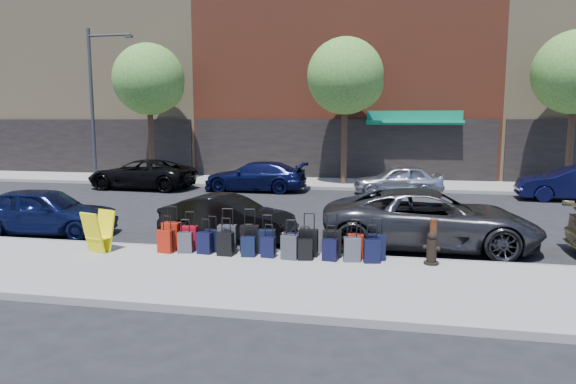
% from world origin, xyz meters
% --- Properties ---
extents(ground, '(120.00, 120.00, 0.00)m').
position_xyz_m(ground, '(0.00, 0.00, 0.00)').
color(ground, black).
rests_on(ground, ground).
extents(sidewalk_near, '(60.00, 4.00, 0.15)m').
position_xyz_m(sidewalk_near, '(0.00, -6.50, 0.07)').
color(sidewalk_near, gray).
rests_on(sidewalk_near, ground).
extents(sidewalk_far, '(60.00, 4.00, 0.15)m').
position_xyz_m(sidewalk_far, '(0.00, 10.00, 0.07)').
color(sidewalk_far, gray).
rests_on(sidewalk_far, ground).
extents(curb_near, '(60.00, 0.08, 0.15)m').
position_xyz_m(curb_near, '(0.00, -4.48, 0.07)').
color(curb_near, gray).
rests_on(curb_near, ground).
extents(curb_far, '(60.00, 0.08, 0.15)m').
position_xyz_m(curb_far, '(0.00, 7.98, 0.07)').
color(curb_far, gray).
rests_on(curb_far, ground).
extents(building_left, '(15.00, 12.12, 16.00)m').
position_xyz_m(building_left, '(-16.00, 17.98, 7.98)').
color(building_left, '#8F7B58').
rests_on(building_left, ground).
extents(building_center, '(17.00, 12.85, 20.00)m').
position_xyz_m(building_center, '(0.00, 17.99, 9.98)').
color(building_center, brown).
rests_on(building_center, ground).
extents(tree_left, '(3.80, 3.80, 7.27)m').
position_xyz_m(tree_left, '(-9.86, 9.50, 5.41)').
color(tree_left, black).
rests_on(tree_left, sidewalk_far).
extents(tree_center, '(3.80, 3.80, 7.27)m').
position_xyz_m(tree_center, '(0.64, 9.50, 5.41)').
color(tree_center, black).
rests_on(tree_center, sidewalk_far).
extents(streetlight, '(2.59, 0.18, 8.00)m').
position_xyz_m(streetlight, '(-12.80, 8.80, 4.66)').
color(streetlight, '#333338').
rests_on(streetlight, sidewalk_far).
extents(suitcase_front_0, '(0.47, 0.29, 1.07)m').
position_xyz_m(suitcase_front_0, '(-2.53, -4.77, 0.49)').
color(suitcase_front_0, '#B51E0B').
rests_on(suitcase_front_0, sidewalk_near).
extents(suitcase_front_1, '(0.40, 0.24, 0.95)m').
position_xyz_m(suitcase_front_1, '(-2.06, -4.77, 0.45)').
color(suitcase_front_1, '#A70A19').
rests_on(suitcase_front_1, sidewalk_near).
extents(suitcase_front_2, '(0.38, 0.23, 0.88)m').
position_xyz_m(suitcase_front_2, '(-1.45, -4.85, 0.43)').
color(suitcase_front_2, black).
rests_on(suitcase_front_2, sidewalk_near).
extents(suitcase_front_3, '(0.47, 0.30, 1.08)m').
position_xyz_m(suitcase_front_3, '(-1.05, -4.84, 0.49)').
color(suitcase_front_3, '#37373C').
rests_on(suitcase_front_3, sidewalk_near).
extents(suitcase_front_4, '(0.48, 0.31, 1.07)m').
position_xyz_m(suitcase_front_4, '(-0.51, -4.76, 0.49)').
color(suitcase_front_4, black).
rests_on(suitcase_front_4, sidewalk_near).
extents(suitcase_front_5, '(0.40, 0.24, 0.94)m').
position_xyz_m(suitcase_front_5, '(-0.07, -4.76, 0.44)').
color(suitcase_front_5, black).
rests_on(suitcase_front_5, sidewalk_near).
extents(suitcase_front_6, '(0.37, 0.23, 0.87)m').
position_xyz_m(suitcase_front_6, '(0.53, -4.84, 0.42)').
color(suitcase_front_6, black).
rests_on(suitcase_front_6, sidewalk_near).
extents(suitcase_front_7, '(0.43, 0.24, 1.03)m').
position_xyz_m(suitcase_front_7, '(0.95, -4.81, 0.47)').
color(suitcase_front_7, black).
rests_on(suitcase_front_7, sidewalk_near).
extents(suitcase_front_8, '(0.46, 0.31, 1.02)m').
position_xyz_m(suitcase_front_8, '(1.50, -4.79, 0.47)').
color(suitcase_front_8, black).
rests_on(suitcase_front_8, sidewalk_near).
extents(suitcase_front_9, '(0.38, 0.21, 0.91)m').
position_xyz_m(suitcase_front_9, '(2.05, -4.76, 0.43)').
color(suitcase_front_9, '#A2160A').
rests_on(suitcase_front_9, sidewalk_near).
extents(suitcase_front_10, '(0.41, 0.25, 0.96)m').
position_xyz_m(suitcase_front_10, '(2.54, -4.83, 0.45)').
color(suitcase_front_10, black).
rests_on(suitcase_front_10, sidewalk_near).
extents(suitcase_back_0, '(0.41, 0.29, 0.91)m').
position_xyz_m(suitcase_back_0, '(-2.51, -5.16, 0.43)').
color(suitcase_back_0, '#9F190A').
rests_on(suitcase_back_0, sidewalk_near).
extents(suitcase_back_1, '(0.37, 0.26, 0.82)m').
position_xyz_m(suitcase_back_1, '(-2.04, -5.09, 0.41)').
color(suitcase_back_1, '#3F3F45').
rests_on(suitcase_back_1, sidewalk_near).
extents(suitcase_back_2, '(0.38, 0.25, 0.85)m').
position_xyz_m(suitcase_back_2, '(-1.54, -5.07, 0.41)').
color(suitcase_back_2, black).
rests_on(suitcase_back_2, sidewalk_near).
extents(suitcase_back_3, '(0.39, 0.24, 0.90)m').
position_xyz_m(suitcase_back_3, '(-1.00, -5.15, 0.43)').
color(suitcase_back_3, black).
rests_on(suitcase_back_3, sidewalk_near).
extents(suitcase_back_4, '(0.34, 0.22, 0.78)m').
position_xyz_m(suitcase_back_4, '(-0.44, -5.13, 0.39)').
color(suitcase_back_4, black).
rests_on(suitcase_back_4, sidewalk_near).
extents(suitcase_back_5, '(0.35, 0.22, 0.78)m').
position_xyz_m(suitcase_back_5, '(0.04, -5.10, 0.40)').
color(suitcase_back_5, black).
rests_on(suitcase_back_5, sidewalk_near).
extents(suitcase_back_6, '(0.41, 0.27, 0.92)m').
position_xyz_m(suitcase_back_6, '(0.56, -5.16, 0.44)').
color(suitcase_back_6, '#353539').
rests_on(suitcase_back_6, sidewalk_near).
extents(suitcase_back_7, '(0.36, 0.25, 0.79)m').
position_xyz_m(suitcase_back_7, '(0.92, -5.16, 0.40)').
color(suitcase_back_7, black).
rests_on(suitcase_back_7, sidewalk_near).
extents(suitcase_back_8, '(0.37, 0.25, 0.82)m').
position_xyz_m(suitcase_back_8, '(1.50, -5.11, 0.41)').
color(suitcase_back_8, black).
rests_on(suitcase_back_8, sidewalk_near).
extents(suitcase_back_9, '(0.41, 0.28, 0.90)m').
position_xyz_m(suitcase_back_9, '(1.99, -5.08, 0.43)').
color(suitcase_back_9, '#414146').
rests_on(suitcase_back_9, sidewalk_near).
extents(suitcase_back_10, '(0.39, 0.27, 0.86)m').
position_xyz_m(suitcase_back_10, '(2.44, -5.10, 0.42)').
color(suitcase_back_10, black).
rests_on(suitcase_back_10, sidewalk_near).
extents(fire_hydrant, '(0.38, 0.33, 0.74)m').
position_xyz_m(fire_hydrant, '(3.76, -4.96, 0.49)').
color(fire_hydrant, black).
rests_on(fire_hydrant, sidewalk_near).
extents(bollard, '(0.18, 0.18, 0.99)m').
position_xyz_m(bollard, '(3.79, -4.75, 0.66)').
color(bollard, '#38190C').
rests_on(bollard, sidewalk_near).
extents(display_rack, '(0.72, 0.76, 1.00)m').
position_xyz_m(display_rack, '(-4.15, -5.40, 0.64)').
color(display_rack, '#FBEE0D').
rests_on(display_rack, sidewalk_near).
extents(car_near_0, '(4.30, 2.11, 1.41)m').
position_xyz_m(car_near_0, '(-7.14, -3.39, 0.71)').
color(car_near_0, '#0B1234').
rests_on(car_near_0, ground).
extents(car_near_1, '(3.93, 1.76, 1.25)m').
position_xyz_m(car_near_1, '(-1.65, -2.93, 0.63)').
color(car_near_1, black).
rests_on(car_near_1, ground).
extents(car_near_2, '(5.57, 2.59, 1.54)m').
position_xyz_m(car_near_2, '(3.86, -2.82, 0.77)').
color(car_near_2, '#323235').
rests_on(car_near_2, ground).
extents(car_far_0, '(5.35, 2.71, 1.45)m').
position_xyz_m(car_far_0, '(-9.13, 6.58, 0.73)').
color(car_far_0, black).
rests_on(car_far_0, ground).
extents(car_far_1, '(4.88, 2.03, 1.41)m').
position_xyz_m(car_far_1, '(-3.46, 6.88, 0.71)').
color(car_far_1, '#0C1037').
rests_on(car_far_1, ground).
extents(car_far_2, '(4.14, 2.12, 1.35)m').
position_xyz_m(car_far_2, '(3.17, 7.01, 0.67)').
color(car_far_2, '#BBBEC2').
rests_on(car_far_2, ground).
extents(car_far_3, '(4.50, 1.77, 1.46)m').
position_xyz_m(car_far_3, '(10.33, 6.54, 0.73)').
color(car_far_3, '#0B0E33').
rests_on(car_far_3, ground).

